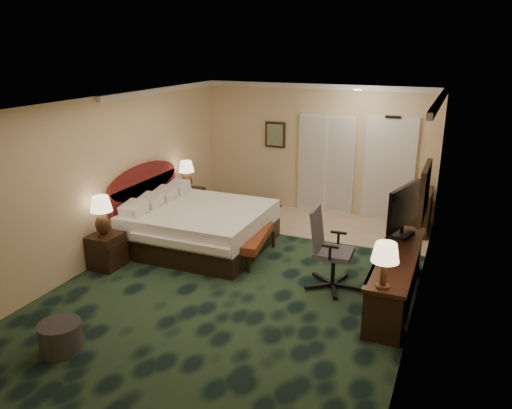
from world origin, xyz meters
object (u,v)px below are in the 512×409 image
at_px(ottoman, 61,337).
at_px(desk, 396,277).
at_px(tv, 403,211).
at_px(bed_bench, 252,245).
at_px(nightstand_near, 107,251).
at_px(nightstand_far, 188,204).
at_px(lamp_far, 187,175).
at_px(minibar, 418,211).
at_px(lamp_near, 102,216).
at_px(bed, 201,227).
at_px(desk_chair, 334,250).

xyz_separation_m(ottoman, desk, (3.47, 2.79, 0.17)).
bearing_deg(tv, bed_bench, -160.32).
height_order(nightstand_near, bed_bench, nightstand_near).
xyz_separation_m(nightstand_far, ottoman, (0.98, -4.67, -0.14)).
height_order(lamp_far, minibar, lamp_far).
relative_size(desk, minibar, 2.86).
bearing_deg(nightstand_near, lamp_far, 89.52).
distance_m(lamp_far, tv, 4.55).
distance_m(nightstand_near, nightstand_far, 2.57).
relative_size(tv, minibar, 1.19).
height_order(lamp_near, minibar, lamp_near).
bearing_deg(desk, bed_bench, 167.01).
bearing_deg(minibar, ottoman, -121.43).
xyz_separation_m(bed, desk_chair, (2.58, -0.63, 0.25)).
relative_size(lamp_near, desk_chair, 0.54).
relative_size(nightstand_near, lamp_near, 0.86).
relative_size(nightstand_far, lamp_near, 0.97).
bearing_deg(lamp_near, desk, 9.01).
bearing_deg(minibar, bed_bench, -136.46).
relative_size(lamp_near, lamp_far, 1.09).
xyz_separation_m(bed_bench, desk_chair, (1.54, -0.52, 0.38)).
bearing_deg(tv, minibar, 103.99).
height_order(lamp_near, tv, tv).
height_order(bed_bench, tv, tv).
distance_m(bed, desk, 3.56).
bearing_deg(lamp_near, ottoman, -64.19).
height_order(nightstand_near, nightstand_far, nightstand_far).
distance_m(nightstand_near, desk, 4.53).
distance_m(lamp_near, lamp_far, 2.58).
height_order(ottoman, minibar, minibar).
bearing_deg(nightstand_far, bed, -51.65).
bearing_deg(minibar, lamp_near, -141.18).
height_order(nightstand_far, tv, tv).
xyz_separation_m(bed, lamp_near, (-0.98, -1.39, 0.53)).
xyz_separation_m(lamp_near, minibar, (4.48, 3.61, -0.46)).
bearing_deg(tv, lamp_near, -146.31).
relative_size(lamp_far, minibar, 0.70).
bearing_deg(desk, lamp_far, 157.19).
xyz_separation_m(lamp_far, ottoman, (0.98, -4.66, -0.75)).
height_order(tv, desk_chair, tv).
distance_m(lamp_near, ottoman, 2.42).
distance_m(nightstand_far, tv, 4.61).
height_order(bed, desk, bed).
xyz_separation_m(nightstand_far, bed_bench, (2.00, -1.32, -0.09)).
relative_size(nightstand_near, lamp_far, 0.94).
bearing_deg(desk_chair, bed_bench, 159.24).
bearing_deg(desk_chair, tv, 36.87).
bearing_deg(tv, bed, -163.43).
xyz_separation_m(ottoman, desk_chair, (2.56, 2.83, 0.43)).
xyz_separation_m(nightstand_near, lamp_far, (0.02, 2.56, 0.65)).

